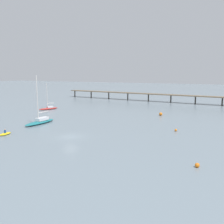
% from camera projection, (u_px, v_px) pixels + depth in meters
% --- Properties ---
extents(ground_plane, '(400.00, 400.00, 0.00)m').
position_uv_depth(ground_plane, '(70.00, 137.00, 46.58)').
color(ground_plane, slate).
extents(pier, '(74.56, 10.89, 7.20)m').
position_uv_depth(pier, '(193.00, 93.00, 91.41)').
color(pier, brown).
rests_on(pier, ground_plane).
extents(sailboat_teal, '(3.20, 8.87, 11.19)m').
position_uv_depth(sailboat_teal, '(40.00, 121.00, 57.81)').
color(sailboat_teal, '#1E727A').
rests_on(sailboat_teal, ground_plane).
extents(sailboat_red, '(4.41, 6.40, 8.35)m').
position_uv_depth(sailboat_red, '(49.00, 108.00, 79.05)').
color(sailboat_red, red).
rests_on(sailboat_red, ground_plane).
extents(dinghy_yellow, '(1.18, 2.62, 1.14)m').
position_uv_depth(dinghy_yellow, '(5.00, 134.00, 47.95)').
color(dinghy_yellow, yellow).
rests_on(dinghy_yellow, ground_plane).
extents(mooring_buoy_far, '(0.60, 0.60, 0.60)m').
position_uv_depth(mooring_buoy_far, '(197.00, 165.00, 31.76)').
color(mooring_buoy_far, orange).
rests_on(mooring_buoy_far, ground_plane).
extents(mooring_buoy_outer, '(0.51, 0.51, 0.51)m').
position_uv_depth(mooring_buoy_outer, '(176.00, 130.00, 50.62)').
color(mooring_buoy_outer, orange).
rests_on(mooring_buoy_outer, ground_plane).
extents(mooring_buoy_inner, '(0.88, 0.88, 0.88)m').
position_uv_depth(mooring_buoy_inner, '(161.00, 114.00, 68.21)').
color(mooring_buoy_inner, orange).
rests_on(mooring_buoy_inner, ground_plane).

